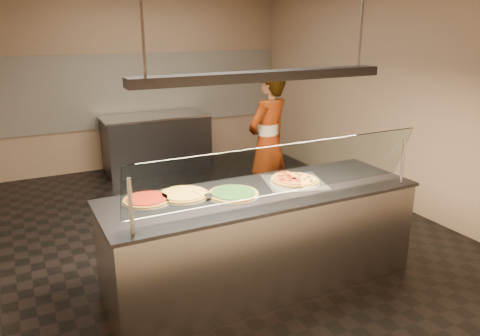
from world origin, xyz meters
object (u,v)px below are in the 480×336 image
heat_lamp_housing (264,76)px  serving_counter (261,238)px  half_pizza_sausage (304,178)px  prep_table (157,143)px  pizza_spatula (203,193)px  pizza_tomato (147,199)px  sneeze_guard (283,170)px  perforated_tray (294,182)px  pizza_cheese (183,194)px  worker (268,142)px  half_pizza_pepperoni (285,180)px  pizza_spinach (233,193)px

heat_lamp_housing → serving_counter: bearing=0.0°
half_pizza_sausage → prep_table: (-0.30, 3.85, -0.49)m
pizza_spatula → prep_table: pizza_spatula is taller
pizza_tomato → heat_lamp_housing: heat_lamp_housing is taller
sneeze_guard → pizza_tomato: bearing=149.8°
half_pizza_sausage → prep_table: size_ratio=0.28×
pizza_tomato → perforated_tray: bearing=-6.4°
serving_counter → pizza_cheese: (-0.67, 0.21, 0.48)m
perforated_tray → pizza_cheese: size_ratio=1.42×
pizza_spatula → worker: worker is taller
pizza_cheese → pizza_spatula: 0.17m
half_pizza_pepperoni → prep_table: half_pizza_pepperoni is taller
serving_counter → pizza_tomato: 1.12m
perforated_tray → pizza_spinach: size_ratio=1.41×
serving_counter → half_pizza_pepperoni: half_pizza_pepperoni is taller
sneeze_guard → pizza_tomato: (-0.99, 0.57, -0.28)m
pizza_tomato → pizza_spatula: 0.48m
perforated_tray → heat_lamp_housing: size_ratio=0.29×
half_pizza_pepperoni → worker: (0.68, 1.50, -0.05)m
pizza_cheese → heat_lamp_housing: bearing=-17.7°
sneeze_guard → worker: (0.97, 1.92, -0.31)m
half_pizza_sausage → worker: worker is taller
serving_counter → sneeze_guard: bearing=-90.0°
half_pizza_sausage → heat_lamp_housing: (-0.50, -0.08, 0.99)m
pizza_cheese → heat_lamp_housing: size_ratio=0.20×
half_pizza_sausage → pizza_spinach: (-0.78, -0.05, -0.01)m
pizza_spinach → pizza_spatula: pizza_spatula is taller
half_pizza_pepperoni → pizza_spatula: half_pizza_pepperoni is taller
half_pizza_pepperoni → pizza_spinach: half_pizza_pepperoni is taller
prep_table → heat_lamp_housing: bearing=-93.0°
sneeze_guard → prep_table: size_ratio=1.53×
perforated_tray → heat_lamp_housing: heat_lamp_housing is taller
sneeze_guard → pizza_cheese: sneeze_guard is taller
pizza_spatula → heat_lamp_housing: heat_lamp_housing is taller
sneeze_guard → prep_table: 4.34m
pizza_tomato → worker: 2.38m
sneeze_guard → prep_table: (0.21, 4.27, -0.76)m
pizza_tomato → pizza_cheese: bearing=-3.5°
pizza_tomato → pizza_spatula: (0.47, -0.11, 0.01)m
prep_table → pizza_cheese: bearing=-103.2°
perforated_tray → pizza_spinach: 0.67m
half_pizza_sausage → prep_table: 3.89m
half_pizza_pepperoni → pizza_spinach: (-0.56, -0.05, -0.02)m
serving_counter → worker: bearing=58.3°
sneeze_guard → heat_lamp_housing: bearing=90.0°
perforated_tray → sneeze_guard: bearing=-133.2°
serving_counter → prep_table: 3.93m
prep_table → perforated_tray: bearing=-87.2°
serving_counter → perforated_tray: bearing=11.1°
pizza_spinach → prep_table: bearing=82.9°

